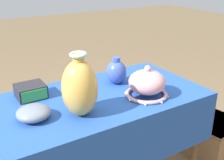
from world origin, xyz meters
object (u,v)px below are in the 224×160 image
(vase_tall_bulbous, at_px, (80,88))
(jar_round_cobalt, at_px, (116,72))
(bowl_shallow_slate, at_px, (33,113))
(vase_dome_bell, at_px, (147,84))
(wooden_crate, at_px, (211,135))
(mosaic_tile_box, at_px, (31,91))

(vase_tall_bulbous, distance_m, jar_round_cobalt, 0.45)
(bowl_shallow_slate, bearing_deg, vase_dome_bell, -7.25)
(vase_dome_bell, height_order, wooden_crate, vase_dome_bell)
(vase_tall_bulbous, bearing_deg, wooden_crate, 2.61)
(mosaic_tile_box, height_order, wooden_crate, mosaic_tile_box)
(wooden_crate, bearing_deg, jar_round_cobalt, 156.17)
(vase_tall_bulbous, relative_size, mosaic_tile_box, 2.02)
(jar_round_cobalt, bearing_deg, mosaic_tile_box, 171.06)
(bowl_shallow_slate, xyz_separation_m, wooden_crate, (1.33, -0.03, -0.57))
(mosaic_tile_box, distance_m, jar_round_cobalt, 0.52)
(vase_tall_bulbous, height_order, bowl_shallow_slate, vase_tall_bulbous)
(vase_dome_bell, distance_m, wooden_crate, 0.94)
(mosaic_tile_box, relative_size, bowl_shallow_slate, 0.96)
(vase_tall_bulbous, height_order, vase_dome_bell, vase_tall_bulbous)
(vase_tall_bulbous, height_order, mosaic_tile_box, vase_tall_bulbous)
(mosaic_tile_box, xyz_separation_m, jar_round_cobalt, (0.52, -0.08, 0.04))
(vase_tall_bulbous, distance_m, bowl_shallow_slate, 0.25)
(vase_tall_bulbous, height_order, jar_round_cobalt, vase_tall_bulbous)
(vase_tall_bulbous, bearing_deg, mosaic_tile_box, 114.50)
(wooden_crate, bearing_deg, bowl_shallow_slate, 169.60)
(vase_tall_bulbous, bearing_deg, bowl_shallow_slate, 160.15)
(vase_dome_bell, distance_m, mosaic_tile_box, 0.65)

